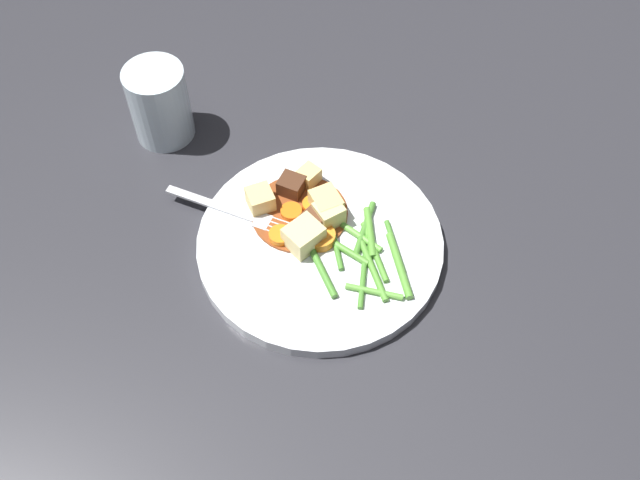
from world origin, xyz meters
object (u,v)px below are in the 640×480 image
(potato_chunk_0, at_px, (329,214))
(potato_chunk_2, at_px, (326,204))
(carrot_slice_0, at_px, (280,236))
(carrot_slice_1, at_px, (313,205))
(carrot_slice_3, at_px, (291,212))
(carrot_slice_2, at_px, (322,236))
(potato_chunk_3, at_px, (304,236))
(potato_chunk_4, at_px, (309,176))
(water_glass, at_px, (159,104))
(meat_chunk_0, at_px, (292,186))
(potato_chunk_1, at_px, (260,200))
(fork, at_px, (239,213))
(dinner_plate, at_px, (320,244))
(meat_chunk_1, at_px, (316,220))

(potato_chunk_0, distance_m, potato_chunk_2, 0.01)
(carrot_slice_0, distance_m, potato_chunk_0, 0.06)
(carrot_slice_1, distance_m, carrot_slice_3, 0.03)
(carrot_slice_0, xyz_separation_m, carrot_slice_1, (0.02, -0.05, -0.00))
(carrot_slice_2, bearing_deg, carrot_slice_3, 12.55)
(carrot_slice_1, relative_size, potato_chunk_0, 0.83)
(potato_chunk_3, xyz_separation_m, potato_chunk_4, (0.07, -0.05, -0.00))
(carrot_slice_1, xyz_separation_m, potato_chunk_0, (-0.03, -0.00, 0.01))
(carrot_slice_2, xyz_separation_m, potato_chunk_3, (0.01, 0.02, 0.01))
(carrot_slice_2, xyz_separation_m, carrot_slice_3, (0.05, 0.01, -0.00))
(potato_chunk_4, bearing_deg, carrot_slice_3, 125.00)
(carrot_slice_1, height_order, potato_chunk_3, potato_chunk_3)
(potato_chunk_3, height_order, potato_chunk_4, potato_chunk_3)
(water_glass, bearing_deg, carrot_slice_2, -164.53)
(potato_chunk_4, bearing_deg, carrot_slice_0, 126.58)
(carrot_slice_0, bearing_deg, meat_chunk_0, -42.26)
(carrot_slice_2, xyz_separation_m, potato_chunk_4, (0.08, -0.03, 0.00))
(potato_chunk_1, height_order, fork, potato_chunk_1)
(potato_chunk_4, bearing_deg, dinner_plate, 156.44)
(carrot_slice_0, bearing_deg, carrot_slice_1, -71.62)
(potato_chunk_0, bearing_deg, carrot_slice_3, 44.12)
(meat_chunk_1, bearing_deg, meat_chunk_0, -2.34)
(potato_chunk_3, bearing_deg, potato_chunk_1, 11.01)
(potato_chunk_3, height_order, water_glass, water_glass)
(water_glass, bearing_deg, potato_chunk_1, -168.36)
(carrot_slice_2, bearing_deg, potato_chunk_1, 23.83)
(carrot_slice_2, bearing_deg, carrot_slice_1, -19.95)
(potato_chunk_1, bearing_deg, potato_chunk_3, -168.99)
(carrot_slice_1, height_order, potato_chunk_1, potato_chunk_1)
(carrot_slice_3, relative_size, water_glass, 0.25)
(potato_chunk_0, relative_size, potato_chunk_4, 1.23)
(potato_chunk_0, height_order, meat_chunk_1, potato_chunk_0)
(potato_chunk_2, xyz_separation_m, fork, (0.05, 0.09, -0.01))
(meat_chunk_0, distance_m, meat_chunk_1, 0.06)
(carrot_slice_3, distance_m, potato_chunk_4, 0.05)
(carrot_slice_3, xyz_separation_m, potato_chunk_3, (-0.04, 0.01, 0.01))
(carrot_slice_3, relative_size, potato_chunk_1, 0.83)
(dinner_plate, relative_size, potato_chunk_2, 8.06)
(potato_chunk_1, xyz_separation_m, water_glass, (0.18, 0.04, 0.02))
(carrot_slice_3, xyz_separation_m, fork, (0.03, 0.05, -0.00))
(fork, height_order, water_glass, water_glass)
(potato_chunk_1, xyz_separation_m, meat_chunk_1, (-0.06, -0.04, -0.00))
(potato_chunk_1, height_order, potato_chunk_3, potato_chunk_3)
(potato_chunk_4, xyz_separation_m, meat_chunk_0, (-0.00, 0.02, 0.00))
(carrot_slice_2, bearing_deg, carrot_slice_0, 57.44)
(dinner_plate, bearing_deg, carrot_slice_0, 55.69)
(potato_chunk_0, relative_size, water_glass, 0.29)
(potato_chunk_2, height_order, potato_chunk_4, potato_chunk_2)
(carrot_slice_2, bearing_deg, potato_chunk_3, 75.41)
(potato_chunk_2, relative_size, meat_chunk_1, 1.17)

